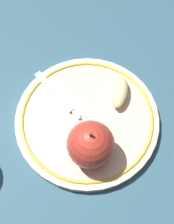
# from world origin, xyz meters

# --- Properties ---
(ground_plane) EXTENTS (2.00, 2.00, 0.00)m
(ground_plane) POSITION_xyz_m (0.00, 0.00, 0.00)
(ground_plane) COLOR #30576A
(plate) EXTENTS (0.24, 0.24, 0.02)m
(plate) POSITION_xyz_m (-0.01, -0.02, 0.01)
(plate) COLOR beige
(plate) RESTS_ON ground_plane
(apple_red_whole) EXTENTS (0.07, 0.07, 0.08)m
(apple_red_whole) POSITION_xyz_m (-0.07, -0.01, 0.05)
(apple_red_whole) COLOR red
(apple_red_whole) RESTS_ON plate
(apple_slice_front) EXTENTS (0.07, 0.05, 0.02)m
(apple_slice_front) POSITION_xyz_m (0.02, -0.08, 0.03)
(apple_slice_front) COLOR beige
(apple_slice_front) RESTS_ON plate
(fork) EXTENTS (0.16, 0.11, 0.00)m
(fork) POSITION_xyz_m (0.02, 0.01, 0.02)
(fork) COLOR silver
(fork) RESTS_ON plate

